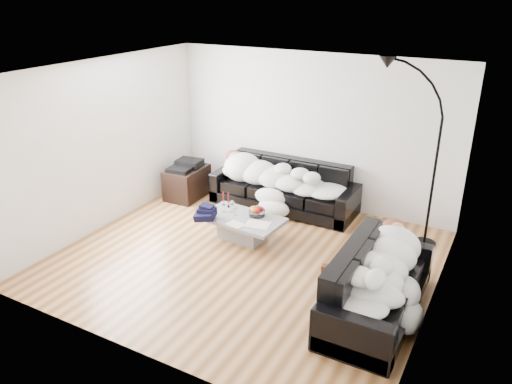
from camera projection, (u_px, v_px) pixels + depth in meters
The scene contains 24 objects.
ground at pixel (246, 258), 7.07m from camera, with size 5.00×5.00×0.00m, color brown.
wall_back at pixel (312, 131), 8.39m from camera, with size 5.00×0.02×2.60m, color silver.
wall_left at pixel (104, 145), 7.67m from camera, with size 0.02×4.50×2.60m, color silver.
wall_right at pixel (443, 210), 5.46m from camera, with size 0.02×4.50×2.60m, color silver.
ceiling at pixel (244, 72), 6.06m from camera, with size 5.00×5.00×0.00m, color white.
sofa_back at pixel (284, 186), 8.49m from camera, with size 2.50×0.86×0.82m, color black.
sofa_right at pixel (378, 283), 5.73m from camera, with size 2.01×0.86×0.81m, color black.
sleeper_back at pixel (283, 174), 8.37m from camera, with size 2.11×0.73×0.42m, color white, non-canonical shape.
sleeper_right at pixel (380, 266), 5.65m from camera, with size 1.73×0.73×0.42m, color white, non-canonical shape.
teal_cushion at pixel (390, 236), 6.14m from camera, with size 0.36×0.30×0.20m, color #0B4252.
coffee_table at pixel (242, 228), 7.53m from camera, with size 1.22×0.71×0.36m, color #939699.
fruit_bowl at pixel (257, 211), 7.50m from camera, with size 0.25×0.25×0.15m, color white.
wine_glass_a at pixel (232, 206), 7.62m from camera, with size 0.08×0.08×0.18m, color white.
wine_glass_b at pixel (224, 207), 7.61m from camera, with size 0.07×0.07×0.18m, color white.
wine_glass_c at pixel (235, 210), 7.50m from camera, with size 0.07×0.07×0.17m, color white.
candle_left at pixel (223, 198), 7.84m from camera, with size 0.04×0.04×0.22m, color maroon.
candle_right at pixel (228, 200), 7.77m from camera, with size 0.04×0.04×0.24m, color maroon.
newspaper_a at pixel (258, 224), 7.24m from camera, with size 0.35×0.27×0.01m, color silver.
newspaper_b at pixel (235, 224), 7.24m from camera, with size 0.25×0.18×0.01m, color silver.
navy_jacket at pixel (204, 208), 7.38m from camera, with size 0.32×0.27×0.16m, color black, non-canonical shape.
shoes at pixel (340, 269), 6.68m from camera, with size 0.49×0.35×0.11m, color #472311, non-canonical shape.
av_cabinet at pixel (187, 182), 9.00m from camera, with size 0.55×0.80×0.55m, color black.
stereo at pixel (186, 165), 8.86m from camera, with size 0.44×0.34×0.13m, color black.
floor_lamp at pixel (435, 170), 6.98m from camera, with size 0.86×0.34×2.36m, color black, non-canonical shape.
Camera 1 is at (3.08, -5.34, 3.59)m, focal length 35.00 mm.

